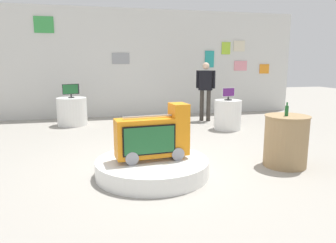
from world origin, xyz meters
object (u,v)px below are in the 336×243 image
(display_pedestal_left_rear, at_px, (72,111))
(tv_on_center_rear, at_px, (228,93))
(main_display_pedestal, at_px, (152,167))
(display_pedestal_center_rear, at_px, (228,115))
(side_table_round, at_px, (286,140))
(tv_on_left_rear, at_px, (71,90))
(novelty_firetruck_tv, at_px, (154,137))
(bottle_on_side_table, at_px, (287,110))
(shopper_browsing_near_truck, at_px, (205,87))

(display_pedestal_left_rear, bearing_deg, tv_on_center_rear, -20.75)
(main_display_pedestal, distance_m, display_pedestal_center_rear, 3.81)
(tv_on_center_rear, distance_m, side_table_round, 2.99)
(tv_on_left_rear, bearing_deg, display_pedestal_left_rear, 69.95)
(novelty_firetruck_tv, distance_m, display_pedestal_left_rear, 4.61)
(tv_on_center_rear, distance_m, bottle_on_side_table, 2.97)
(display_pedestal_left_rear, relative_size, shopper_browsing_near_truck, 0.47)
(side_table_round, relative_size, shopper_browsing_near_truck, 0.50)
(main_display_pedestal, bearing_deg, display_pedestal_left_rear, 108.35)
(main_display_pedestal, height_order, tv_on_left_rear, tv_on_left_rear)
(tv_on_center_rear, bearing_deg, display_pedestal_left_rear, 159.25)
(main_display_pedestal, relative_size, display_pedestal_left_rear, 2.14)
(novelty_firetruck_tv, distance_m, tv_on_center_rear, 3.80)
(tv_on_left_rear, relative_size, bottle_on_side_table, 1.96)
(display_pedestal_left_rear, distance_m, bottle_on_side_table, 5.77)
(display_pedestal_left_rear, height_order, bottle_on_side_table, bottle_on_side_table)
(display_pedestal_left_rear, relative_size, display_pedestal_center_rear, 1.06)
(main_display_pedestal, height_order, side_table_round, side_table_round)
(shopper_browsing_near_truck, bearing_deg, tv_on_center_rear, -82.86)
(display_pedestal_left_rear, bearing_deg, tv_on_left_rear, -110.05)
(tv_on_center_rear, bearing_deg, bottle_on_side_table, -95.99)
(display_pedestal_center_rear, xyz_separation_m, shopper_browsing_near_truck, (-0.16, 1.26, 0.63))
(display_pedestal_center_rear, height_order, tv_on_center_rear, tv_on_center_rear)
(bottle_on_side_table, distance_m, shopper_browsing_near_truck, 4.23)
(side_table_round, bearing_deg, tv_on_center_rear, 84.72)
(tv_on_center_rear, xyz_separation_m, bottle_on_side_table, (-0.31, -2.96, 0.01))
(tv_on_left_rear, xyz_separation_m, side_table_round, (3.67, -4.42, -0.54))
(display_pedestal_center_rear, bearing_deg, novelty_firetruck_tv, -130.55)
(tv_on_center_rear, distance_m, shopper_browsing_near_truck, 1.28)
(side_table_round, bearing_deg, main_display_pedestal, 178.36)
(display_pedestal_left_rear, distance_m, display_pedestal_center_rear, 4.21)
(display_pedestal_center_rear, bearing_deg, shopper_browsing_near_truck, 97.20)
(main_display_pedestal, height_order, novelty_firetruck_tv, novelty_firetruck_tv)
(bottle_on_side_table, bearing_deg, display_pedestal_left_rear, 129.17)
(shopper_browsing_near_truck, bearing_deg, display_pedestal_center_rear, -82.80)
(display_pedestal_left_rear, relative_size, side_table_round, 0.95)
(display_pedestal_center_rear, bearing_deg, bottle_on_side_table, -95.99)
(tv_on_center_rear, bearing_deg, tv_on_left_rear, 159.31)
(tv_on_center_rear, relative_size, bottle_on_side_table, 1.66)
(main_display_pedestal, relative_size, tv_on_center_rear, 4.66)
(main_display_pedestal, height_order, tv_on_center_rear, tv_on_center_rear)
(display_pedestal_left_rear, height_order, tv_on_center_rear, tv_on_center_rear)
(tv_on_left_rear, relative_size, display_pedestal_center_rear, 0.57)
(tv_on_center_rear, bearing_deg, main_display_pedestal, -130.89)
(novelty_firetruck_tv, distance_m, shopper_browsing_near_truck, 4.76)
(display_pedestal_left_rear, relative_size, tv_on_left_rear, 1.85)
(display_pedestal_center_rear, height_order, bottle_on_side_table, bottle_on_side_table)
(display_pedestal_center_rear, distance_m, side_table_round, 2.95)
(side_table_round, xyz_separation_m, shopper_browsing_near_truck, (0.11, 4.20, 0.57))
(main_display_pedestal, bearing_deg, bottle_on_side_table, -2.23)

